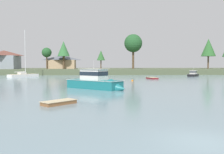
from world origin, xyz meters
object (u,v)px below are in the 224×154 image
cruiser_black (194,75)px  cruiser_teal (98,84)px  sailboat_white (23,76)px  mooring_buoy_orange (132,81)px  dinghy_maroon (152,78)px  dinghy_wood (59,103)px

cruiser_black → cruiser_teal: 49.34m
sailboat_white → mooring_buoy_orange: size_ratio=28.29×
cruiser_black → cruiser_teal: (-29.82, -39.31, 0.32)m
dinghy_maroon → mooring_buoy_orange: bearing=-127.0°
dinghy_maroon → sailboat_white: (-35.89, 12.57, 0.15)m
dinghy_maroon → cruiser_black: cruiser_black is taller
dinghy_wood → cruiser_teal: size_ratio=0.35×
dinghy_maroon → sailboat_white: size_ratio=0.29×
mooring_buoy_orange → cruiser_black: bearing=44.8°
dinghy_maroon → cruiser_teal: 28.64m
sailboat_white → cruiser_teal: bearing=-59.4°
mooring_buoy_orange → sailboat_white: bearing=145.2°
sailboat_white → dinghy_maroon: bearing=-19.3°
dinghy_maroon → cruiser_teal: size_ratio=0.45×
dinghy_maroon → sailboat_white: 38.03m
dinghy_maroon → dinghy_wood: bearing=-113.4°
cruiser_black → cruiser_teal: size_ratio=0.69×
cruiser_teal → mooring_buoy_orange: size_ratio=18.63×
cruiser_teal → mooring_buoy_orange: bearing=66.5°
dinghy_wood → sailboat_white: (-18.86, 51.97, 0.16)m
cruiser_black → sailboat_white: bearing=-178.3°
sailboat_white → mooring_buoy_orange: bearing=-34.8°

